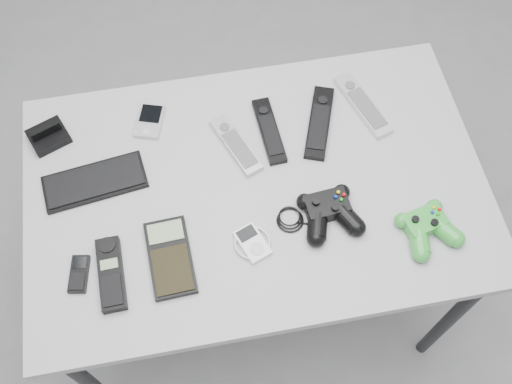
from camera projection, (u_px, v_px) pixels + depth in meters
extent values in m
plane|color=slate|center=(243.00, 304.00, 2.04)|extent=(3.50, 3.50, 0.00)
cube|color=gray|center=(256.00, 189.00, 1.43)|extent=(1.09, 0.70, 0.03)
cylinder|color=black|center=(91.00, 384.00, 1.58)|extent=(0.04, 0.04, 0.70)
cylinder|color=black|center=(452.00, 317.00, 1.66)|extent=(0.04, 0.04, 0.70)
cylinder|color=black|center=(81.00, 186.00, 1.86)|extent=(0.04, 0.04, 0.70)
cylinder|color=black|center=(390.00, 137.00, 1.94)|extent=(0.04, 0.04, 0.70)
cube|color=black|center=(95.00, 182.00, 1.42)|extent=(0.25, 0.13, 0.01)
cube|color=black|center=(47.00, 134.00, 1.46)|extent=(0.11, 0.11, 0.05)
cube|color=#ACACB4|center=(149.00, 121.00, 1.50)|extent=(0.09, 0.11, 0.02)
cube|color=#ACACB4|center=(236.00, 145.00, 1.46)|extent=(0.11, 0.19, 0.02)
cube|color=black|center=(269.00, 130.00, 1.48)|extent=(0.05, 0.19, 0.02)
cube|color=black|center=(319.00, 122.00, 1.50)|extent=(0.12, 0.22, 0.02)
cube|color=silver|center=(363.00, 104.00, 1.52)|extent=(0.11, 0.21, 0.02)
cube|color=black|center=(79.00, 274.00, 1.31)|extent=(0.05, 0.09, 0.01)
cube|color=black|center=(111.00, 274.00, 1.30)|extent=(0.06, 0.17, 0.03)
cube|color=black|center=(170.00, 257.00, 1.33)|extent=(0.10, 0.19, 0.02)
cube|color=silver|center=(252.00, 243.00, 1.34)|extent=(0.11, 0.11, 0.02)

